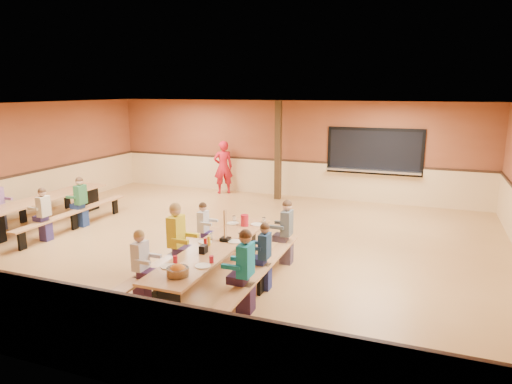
% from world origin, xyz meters
% --- Properties ---
extents(ground, '(12.00, 12.00, 0.00)m').
position_xyz_m(ground, '(0.00, 0.00, 0.00)').
color(ground, olive).
rests_on(ground, ground).
extents(room_envelope, '(12.04, 10.04, 3.02)m').
position_xyz_m(room_envelope, '(0.00, 0.00, 0.69)').
color(room_envelope, brown).
rests_on(room_envelope, ground).
extents(kitchen_pass_through, '(2.78, 0.28, 1.38)m').
position_xyz_m(kitchen_pass_through, '(2.60, 4.96, 1.49)').
color(kitchen_pass_through, black).
rests_on(kitchen_pass_through, ground).
extents(structural_post, '(0.18, 0.18, 3.00)m').
position_xyz_m(structural_post, '(-0.20, 4.40, 1.50)').
color(structural_post, '#2F200F').
rests_on(structural_post, ground).
extents(cafeteria_table_main, '(1.91, 3.70, 0.74)m').
position_xyz_m(cafeteria_table_main, '(0.81, -2.15, 0.53)').
color(cafeteria_table_main, '#AF7645').
rests_on(cafeteria_table_main, ground).
extents(cafeteria_table_second, '(1.91, 3.70, 0.74)m').
position_xyz_m(cafeteria_table_second, '(-4.66, -0.37, 0.53)').
color(cafeteria_table_second, '#AF7645').
rests_on(cafeteria_table_second, ground).
extents(seated_child_white_left, '(0.36, 0.29, 1.19)m').
position_xyz_m(seated_child_white_left, '(-0.02, -3.11, 0.59)').
color(seated_child_white_left, silver).
rests_on(seated_child_white_left, ground).
extents(seated_adult_yellow, '(0.44, 0.36, 1.36)m').
position_xyz_m(seated_adult_yellow, '(-0.02, -2.01, 0.68)').
color(seated_adult_yellow, yellow).
rests_on(seated_adult_yellow, ground).
extents(seated_child_grey_left, '(0.33, 0.27, 1.13)m').
position_xyz_m(seated_child_grey_left, '(-0.02, -0.97, 0.56)').
color(seated_child_grey_left, silver).
rests_on(seated_child_grey_left, ground).
extents(seated_child_teal_right, '(0.41, 0.33, 1.28)m').
position_xyz_m(seated_child_teal_right, '(1.63, -2.80, 0.64)').
color(seated_child_teal_right, teal).
rests_on(seated_child_teal_right, ground).
extents(seated_child_navy_right, '(0.34, 0.28, 1.15)m').
position_xyz_m(seated_child_navy_right, '(1.63, -1.94, 0.58)').
color(seated_child_navy_right, navy).
rests_on(seated_child_navy_right, ground).
extents(seated_child_char_right, '(0.39, 0.32, 1.25)m').
position_xyz_m(seated_child_char_right, '(1.63, -0.67, 0.62)').
color(seated_child_char_right, '#4B5355').
rests_on(seated_child_char_right, ground).
extents(seated_child_green_sec, '(0.38, 0.31, 1.22)m').
position_xyz_m(seated_child_green_sec, '(-3.83, -0.09, 0.61)').
color(seated_child_green_sec, '#2B6539').
rests_on(seated_child_green_sec, ground).
extents(seated_child_tan_sec, '(0.36, 0.30, 1.19)m').
position_xyz_m(seated_child_tan_sec, '(-3.83, -1.26, 0.60)').
color(seated_child_tan_sec, '#B5AB90').
rests_on(seated_child_tan_sec, ground).
extents(standing_woman, '(0.75, 0.70, 1.72)m').
position_xyz_m(standing_woman, '(-2.11, 4.54, 0.86)').
color(standing_woman, '#B0141F').
rests_on(standing_woman, ground).
extents(punch_pitcher, '(0.16, 0.16, 0.22)m').
position_xyz_m(punch_pitcher, '(0.85, -0.90, 0.85)').
color(punch_pitcher, red).
rests_on(punch_pitcher, cafeteria_table_main).
extents(chip_bowl, '(0.32, 0.32, 0.15)m').
position_xyz_m(chip_bowl, '(0.87, -3.49, 0.81)').
color(chip_bowl, orange).
rests_on(chip_bowl, cafeteria_table_main).
extents(napkin_dispenser, '(0.10, 0.14, 0.13)m').
position_xyz_m(napkin_dispenser, '(0.79, -2.53, 0.80)').
color(napkin_dispenser, black).
rests_on(napkin_dispenser, cafeteria_table_main).
extents(condiment_mustard, '(0.06, 0.06, 0.17)m').
position_xyz_m(condiment_mustard, '(0.71, -2.18, 0.82)').
color(condiment_mustard, yellow).
rests_on(condiment_mustard, cafeteria_table_main).
extents(condiment_ketchup, '(0.06, 0.06, 0.17)m').
position_xyz_m(condiment_ketchup, '(0.71, -2.31, 0.82)').
color(condiment_ketchup, '#B2140F').
rests_on(condiment_ketchup, cafeteria_table_main).
extents(table_paddle, '(0.16, 0.16, 0.56)m').
position_xyz_m(table_paddle, '(0.87, -1.85, 0.88)').
color(table_paddle, black).
rests_on(table_paddle, cafeteria_table_main).
extents(place_settings, '(0.65, 3.30, 0.11)m').
position_xyz_m(place_settings, '(0.81, -2.15, 0.80)').
color(place_settings, beige).
rests_on(place_settings, cafeteria_table_main).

